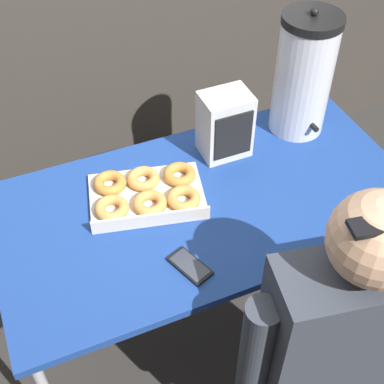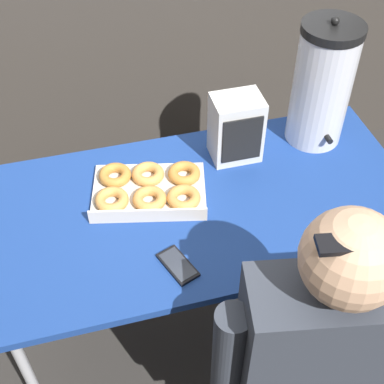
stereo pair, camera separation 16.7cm
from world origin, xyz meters
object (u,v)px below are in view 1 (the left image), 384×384
at_px(cell_phone, 190,266).
at_px(person_seated, 332,357).
at_px(donut_box, 147,193).
at_px(space_heater, 225,125).
at_px(coffee_urn, 304,75).

height_order(cell_phone, person_seated, person_seated).
relative_size(donut_box, person_seated, 0.34).
bearing_deg(donut_box, space_heater, 31.93).
bearing_deg(donut_box, person_seated, -51.27).
relative_size(coffee_urn, space_heater, 1.98).
relative_size(donut_box, coffee_urn, 0.88).
bearing_deg(space_heater, cell_phone, -126.20).
xyz_separation_m(space_heater, person_seated, (-0.01, -0.76, -0.28)).
relative_size(coffee_urn, person_seated, 0.38).
bearing_deg(coffee_urn, space_heater, -175.16).
height_order(donut_box, space_heater, space_heater).
height_order(space_heater, person_seated, person_seated).
distance_m(space_heater, person_seated, 0.81).
height_order(donut_box, cell_phone, donut_box).
bearing_deg(coffee_urn, person_seated, -112.27).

